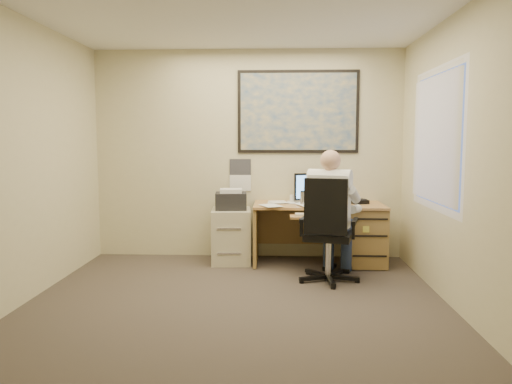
{
  "coord_description": "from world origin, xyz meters",
  "views": [
    {
      "loc": [
        0.38,
        -4.28,
        1.54
      ],
      "look_at": [
        0.15,
        1.3,
        0.96
      ],
      "focal_mm": 35.0,
      "sensor_mm": 36.0,
      "label": 1
    }
  ],
  "objects_px": {
    "desk": "(345,229)",
    "office_chair": "(330,252)",
    "person": "(329,216)",
    "filing_cabinet": "(231,231)"
  },
  "relations": [
    {
      "from": "desk",
      "to": "office_chair",
      "type": "distance_m",
      "value": 0.89
    },
    {
      "from": "office_chair",
      "to": "person",
      "type": "height_order",
      "value": "person"
    },
    {
      "from": "desk",
      "to": "person",
      "type": "xyz_separation_m",
      "value": [
        -0.29,
        -0.76,
        0.28
      ]
    },
    {
      "from": "desk",
      "to": "office_chair",
      "type": "bearing_deg",
      "value": -107.98
    },
    {
      "from": "person",
      "to": "filing_cabinet",
      "type": "bearing_deg",
      "value": 166.79
    },
    {
      "from": "filing_cabinet",
      "to": "office_chair",
      "type": "distance_m",
      "value": 1.43
    },
    {
      "from": "filing_cabinet",
      "to": "person",
      "type": "relative_size",
      "value": 0.65
    },
    {
      "from": "person",
      "to": "desk",
      "type": "bearing_deg",
      "value": 90.12
    },
    {
      "from": "office_chair",
      "to": "person",
      "type": "bearing_deg",
      "value": 113.0
    },
    {
      "from": "office_chair",
      "to": "filing_cabinet",
      "type": "bearing_deg",
      "value": 157.58
    }
  ]
}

